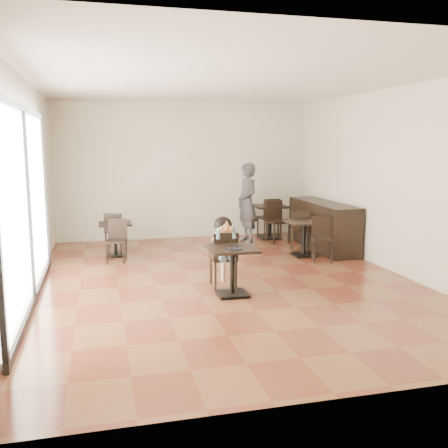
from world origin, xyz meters
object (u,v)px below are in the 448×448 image
object	(u,v)px
child	(223,252)
chair_mid_a	(300,230)
adult_patron	(247,203)
cafe_table_left	(115,239)
chair_left_b	(116,241)
chair_back_a	(268,218)
cafe_table_back	(269,222)
cafe_table_mid	(304,239)
child_table	(232,272)
chair_left_a	(114,231)
chair_back_b	(278,222)
chair_mid_b	(322,240)
child_chair	(223,259)

from	to	relation	value
child	chair_mid_a	bearing A→B (deg)	44.89
adult_patron	cafe_table_left	xyz separation A→B (m)	(-2.99, -0.77, -0.57)
chair_left_b	chair_back_a	distance (m)	4.03
cafe_table_back	chair_back_a	world-z (taller)	chair_back_a
child	adult_patron	size ratio (longest dim) A/B	0.61
chair_mid_a	cafe_table_mid	bearing A→B (deg)	93.57
adult_patron	chair_left_b	xyz separation A→B (m)	(-2.99, -1.32, -0.50)
cafe_table_mid	chair_left_b	xyz separation A→B (m)	(-3.68, 0.36, 0.05)
child_table	chair_mid_a	world-z (taller)	chair_mid_a
child_table	chair_left_a	bearing A→B (deg)	113.38
chair_back_b	cafe_table_left	bearing A→B (deg)	179.91
cafe_table_left	chair_back_b	distance (m)	3.68
adult_patron	cafe_table_back	bearing A→B (deg)	106.55
child_table	chair_mid_b	xyz separation A→B (m)	(2.23, 1.67, 0.06)
cafe_table_left	chair_back_a	bearing A→B (deg)	18.03
chair_mid_a	chair_mid_b	bearing A→B (deg)	108.14
child	adult_patron	xyz separation A→B (m)	(1.40, 3.35, 0.36)
chair_left_a	chair_left_b	world-z (taller)	same
child_chair	chair_left_a	bearing A→B (deg)	-63.05
chair_mid_a	chair_back_a	world-z (taller)	chair_back_a
chair_left_a	cafe_table_left	bearing A→B (deg)	101.76
child_table	child	size ratio (longest dim) A/B	0.66
child_table	chair_mid_b	bearing A→B (deg)	36.86
child_chair	cafe_table_left	world-z (taller)	child_chair
chair_back_a	chair_back_b	bearing A→B (deg)	81.78
child	chair_left_a	bearing A→B (deg)	116.95
child_table	child	bearing A→B (deg)	90.00
cafe_table_mid	chair_back_a	size ratio (longest dim) A/B	0.74
child_chair	child	xyz separation A→B (m)	(0.00, 0.00, 0.11)
cafe_table_mid	chair_left_b	bearing A→B (deg)	174.48
cafe_table_left	chair_left_b	xyz separation A→B (m)	(0.00, -0.55, 0.07)
chair_mid_a	chair_left_b	xyz separation A→B (m)	(-3.82, -0.19, -0.02)
child_table	cafe_table_back	xyz separation A→B (m)	(2.05, 4.20, 0.03)
cafe_table_mid	chair_back_b	bearing A→B (deg)	91.63
cafe_table_left	chair_mid_b	bearing A→B (deg)	-20.85
cafe_table_back	child_table	bearing A→B (deg)	-116.00
chair_left_b	chair_back_a	size ratio (longest dim) A/B	0.86
cafe_table_mid	cafe_table_left	xyz separation A→B (m)	(-3.68, 0.91, -0.01)
child_chair	chair_left_b	distance (m)	2.58
child_chair	chair_back_a	xyz separation A→B (m)	(2.05, 3.76, 0.04)
cafe_table_mid	chair_left_b	world-z (taller)	chair_left_b
chair_mid_b	chair_back_b	xyz separation A→B (m)	(-0.18, 1.98, 0.05)
cafe_table_left	chair_left_b	distance (m)	0.55
chair_mid_a	chair_left_a	bearing A→B (deg)	4.80
chair_mid_a	chair_back_b	xyz separation A→B (m)	(-0.18, 0.88, 0.05)
child	child_table	bearing A→B (deg)	-90.00
chair_mid_b	chair_left_b	world-z (taller)	chair_mid_b
child	chair_left_b	bearing A→B (deg)	128.10
child_table	chair_left_a	size ratio (longest dim) A/B	0.89
cafe_table_left	chair_left_a	distance (m)	0.55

